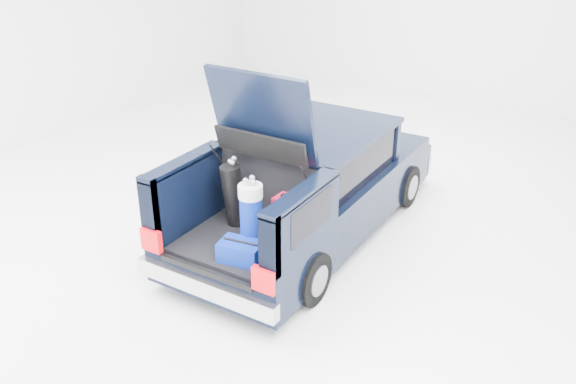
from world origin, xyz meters
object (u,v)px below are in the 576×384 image
Objects in this scene: red_suitcase at (290,222)px; blue_duffel at (241,251)px; blue_golf_bag at (251,217)px; car at (312,184)px; black_golf_bag at (233,195)px.

blue_duffel is (-0.28, -0.55, -0.17)m from red_suitcase.
blue_golf_bag reaches higher than red_suitcase.
blue_duffel is (0.03, -0.24, -0.29)m from blue_golf_bag.
car is 7.74× the size of red_suitcase.
car is at bearing 87.40° from blue_duffel.
black_golf_bag is at bearing -103.63° from car.
black_golf_bag is at bearing 121.87° from blue_duffel.
blue_golf_bag is (0.19, -1.68, 0.33)m from car.
blue_golf_bag is 1.77× the size of blue_duffel.
black_golf_bag reaches higher than blue_duffel.
red_suitcase is at bearing 54.00° from blue_duffel.
blue_golf_bag is at bearing -132.08° from red_suitcase.
car is at bearing 104.75° from blue_golf_bag.
red_suitcase is 0.68× the size of blue_golf_bag.
red_suitcase is (0.50, -1.37, 0.21)m from car.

